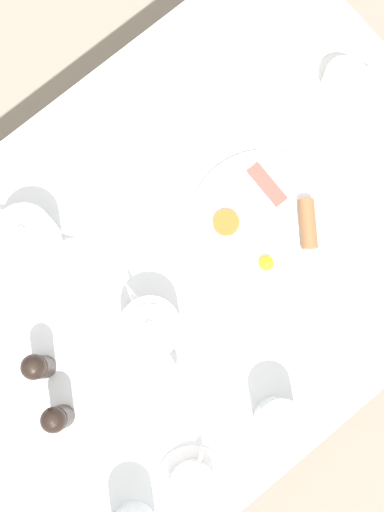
{
  "coord_description": "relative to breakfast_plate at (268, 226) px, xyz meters",
  "views": [
    {
      "loc": [
        -0.16,
        0.13,
        2.13
      ],
      "look_at": [
        0.0,
        0.0,
        0.78
      ],
      "focal_mm": 50.0,
      "sensor_mm": 36.0,
      "label": 1
    }
  ],
  "objects": [
    {
      "name": "water_glass_short",
      "position": [
        -0.29,
        0.23,
        0.05
      ],
      "size": [
        0.08,
        0.08,
        0.12
      ],
      "color": "white",
      "rests_on": "table"
    },
    {
      "name": "knife_by_plate",
      "position": [
        0.34,
        -0.24,
        -0.01
      ],
      "size": [
        0.14,
        0.17,
        0.0
      ],
      "rotation": [
        0.0,
        0.0,
        0.68
      ],
      "color": "silver",
      "rests_on": "table"
    },
    {
      "name": "teapot_near",
      "position": [
        -0.02,
        0.3,
        0.04
      ],
      "size": [
        0.2,
        0.11,
        0.12
      ],
      "rotation": [
        0.0,
        0.0,
        6.12
      ],
      "color": "white",
      "rests_on": "table"
    },
    {
      "name": "breakfast_plate",
      "position": [
        0.0,
        0.0,
        0.0
      ],
      "size": [
        0.3,
        0.3,
        0.04
      ],
      "color": "white",
      "rests_on": "table"
    },
    {
      "name": "teapot_far",
      "position": [
        0.27,
        0.37,
        0.04
      ],
      "size": [
        0.18,
        0.12,
        0.12
      ],
      "rotation": [
        0.0,
        0.0,
        3.67
      ],
      "color": "white",
      "rests_on": "table"
    },
    {
      "name": "pepper_grinder",
      "position": [
        -0.03,
        0.53,
        0.05
      ],
      "size": [
        0.05,
        0.05,
        0.12
      ],
      "color": "black",
      "rests_on": "table"
    },
    {
      "name": "fork_by_plate",
      "position": [
        0.25,
        0.14,
        -0.01
      ],
      "size": [
        0.06,
        0.19,
        0.0
      ],
      "rotation": [
        0.0,
        0.0,
        6.01
      ],
      "color": "silver",
      "rests_on": "table"
    },
    {
      "name": "salt_grinder",
      "position": [
        0.06,
        0.5,
        0.05
      ],
      "size": [
        0.05,
        0.05,
        0.12
      ],
      "color": "black",
      "rests_on": "table"
    },
    {
      "name": "teacup_with_saucer_left",
      "position": [
        0.13,
        -0.3,
        0.02
      ],
      "size": [
        0.14,
        0.14,
        0.06
      ],
      "color": "white",
      "rests_on": "table"
    },
    {
      "name": "ground_plane",
      "position": [
        0.05,
        0.15,
        -0.77
      ],
      "size": [
        8.0,
        8.0,
        0.0
      ],
      "primitive_type": "plane",
      "color": "gray"
    },
    {
      "name": "teacup_with_saucer_right",
      "position": [
        -0.28,
        0.42,
        0.02
      ],
      "size": [
        0.14,
        0.14,
        0.06
      ],
      "color": "white",
      "rests_on": "table"
    },
    {
      "name": "table",
      "position": [
        0.05,
        0.15,
        -0.08
      ],
      "size": [
        0.85,
        1.17,
        0.76
      ],
      "color": "silver",
      "rests_on": "ground_plane"
    }
  ]
}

